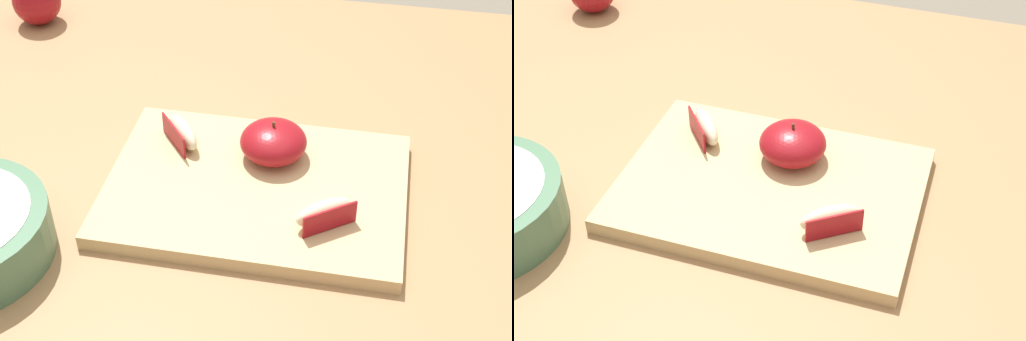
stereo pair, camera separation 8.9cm
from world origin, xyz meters
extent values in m
cube|color=#9E754C|center=(0.00, 0.00, 0.74)|extent=(1.34, 1.00, 0.03)
cube|color=#9E754C|center=(-0.61, 0.44, 0.36)|extent=(0.06, 0.06, 0.73)
cube|color=tan|center=(0.07, -0.05, 0.77)|extent=(0.36, 0.26, 0.02)
ellipsoid|color=maroon|center=(0.08, 0.01, 0.80)|extent=(0.08, 0.08, 0.05)
cylinder|color=#4C3319|center=(0.08, 0.01, 0.83)|extent=(0.00, 0.00, 0.01)
ellipsoid|color=beige|center=(0.16, -0.10, 0.79)|extent=(0.07, 0.06, 0.03)
cube|color=maroon|center=(0.17, -0.11, 0.79)|extent=(0.06, 0.04, 0.03)
ellipsoid|color=beige|center=(-0.04, 0.02, 0.79)|extent=(0.06, 0.07, 0.03)
cube|color=maroon|center=(-0.05, 0.01, 0.79)|extent=(0.05, 0.05, 0.03)
camera|label=1|loc=(0.20, -0.72, 1.36)|focal=51.79mm
camera|label=2|loc=(0.28, -0.70, 1.36)|focal=51.79mm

